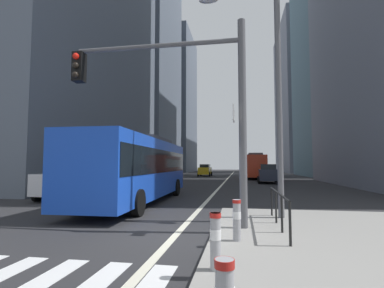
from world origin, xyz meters
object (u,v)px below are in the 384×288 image
car_receding_near (268,173)px  street_lamp_post (278,66)px  sedan_white_oncoming (71,181)px  city_bus_blue_oncoming (139,166)px  bollard_left (215,238)px  city_bus_red_receding (255,165)px  traffic_signal_gantry (182,92)px  bollard_right (237,218)px  car_oncoming_mid (205,170)px

car_receding_near → street_lamp_post: street_lamp_post is taller
sedan_white_oncoming → city_bus_blue_oncoming: bearing=-12.6°
city_bus_blue_oncoming → bollard_left: size_ratio=11.94×
city_bus_red_receding → car_receding_near: (0.81, -10.36, -0.85)m
sedan_white_oncoming → traffic_signal_gantry: size_ratio=0.73×
sedan_white_oncoming → traffic_signal_gantry: bearing=-40.3°
city_bus_blue_oncoming → car_receding_near: (7.79, 16.58, -0.85)m
sedan_white_oncoming → bollard_right: sedan_white_oncoming is taller
city_bus_blue_oncoming → bollard_right: bearing=-54.6°
city_bus_blue_oncoming → car_oncoming_mid: size_ratio=2.56×
sedan_white_oncoming → car_oncoming_mid: bearing=83.5°
car_receding_near → street_lamp_post: 20.90m
car_oncoming_mid → city_bus_blue_oncoming: bearing=-88.7°
street_lamp_post → bollard_right: bearing=-114.2°
bollard_left → bollard_right: bollard_left is taller
bollard_right → street_lamp_post: bearing=65.8°
city_bus_red_receding → bollard_left: size_ratio=11.96×
city_bus_blue_oncoming → bollard_left: bearing=-62.5°
sedan_white_oncoming → city_bus_red_receding: (11.37, 25.96, 0.85)m
car_oncoming_mid → bollard_right: (5.70, -40.06, -0.32)m
city_bus_red_receding → car_oncoming_mid: (-7.73, 6.14, -0.85)m
bollard_left → bollard_right: (0.33, 1.92, -0.00)m
car_receding_near → traffic_signal_gantry: traffic_signal_gantry is taller
city_bus_blue_oncoming → traffic_signal_gantry: (3.35, -5.58, 2.24)m
sedan_white_oncoming → car_receding_near: size_ratio=1.06×
city_bus_blue_oncoming → bollard_left: city_bus_blue_oncoming is taller
car_oncoming_mid → bollard_left: (5.36, -41.97, -0.32)m
city_bus_blue_oncoming → sedan_white_oncoming: bearing=167.4°
street_lamp_post → bollard_left: bearing=-109.0°
street_lamp_post → car_receding_near: bearing=86.0°
traffic_signal_gantry → street_lamp_post: 3.70m
city_bus_red_receding → bollard_left: city_bus_red_receding is taller
city_bus_blue_oncoming → bollard_right: city_bus_blue_oncoming is taller
bollard_right → bollard_left: bearing=-99.8°
city_bus_red_receding → street_lamp_post: 30.96m
city_bus_blue_oncoming → car_receding_near: bearing=64.8°
car_receding_near → sedan_white_oncoming: bearing=-128.0°
car_receding_near → traffic_signal_gantry: 22.81m
car_oncoming_mid → traffic_signal_gantry: (4.09, -38.66, 3.08)m
traffic_signal_gantry → city_bus_blue_oncoming: bearing=121.0°
bollard_right → traffic_signal_gantry: bearing=139.0°
sedan_white_oncoming → bollard_right: 12.27m
car_oncoming_mid → car_receding_near: same height
car_oncoming_mid → bollard_right: car_oncoming_mid is taller
bollard_right → city_bus_red_receding: bearing=86.6°
car_receding_near → street_lamp_post: bearing=-94.0°
sedan_white_oncoming → street_lamp_post: street_lamp_post is taller
car_oncoming_mid → bollard_left: 42.32m
bollard_right → car_receding_near: bearing=83.1°
traffic_signal_gantry → bollard_left: (1.27, -3.31, -3.40)m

